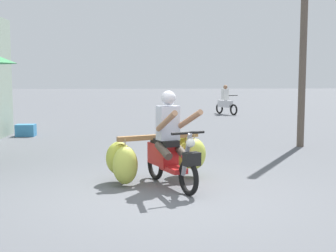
% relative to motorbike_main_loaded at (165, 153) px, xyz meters
% --- Properties ---
extents(ground_plane, '(120.00, 120.00, 0.00)m').
position_rel_motorbike_main_loaded_xyz_m(ground_plane, '(-0.06, -1.02, -0.50)').
color(ground_plane, '#56595E').
extents(motorbike_main_loaded, '(1.91, 1.93, 1.58)m').
position_rel_motorbike_main_loaded_xyz_m(motorbike_main_loaded, '(0.00, 0.00, 0.00)').
color(motorbike_main_loaded, black).
rests_on(motorbike_main_loaded, ground).
extents(motorbike_distant_ahead_left, '(0.87, 1.47, 1.40)m').
position_rel_motorbike_main_loaded_xyz_m(motorbike_distant_ahead_left, '(3.39, 13.87, 0.07)').
color(motorbike_distant_ahead_left, black).
rests_on(motorbike_distant_ahead_left, ground).
extents(produce_crate, '(0.56, 0.40, 0.36)m').
position_rel_motorbike_main_loaded_xyz_m(produce_crate, '(-3.99, 6.21, -0.32)').
color(produce_crate, teal).
rests_on(produce_crate, ground).
extents(utility_pole, '(0.18, 0.18, 5.74)m').
position_rel_motorbike_main_loaded_xyz_m(utility_pole, '(3.64, 3.83, 2.37)').
color(utility_pole, brown).
rests_on(utility_pole, ground).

